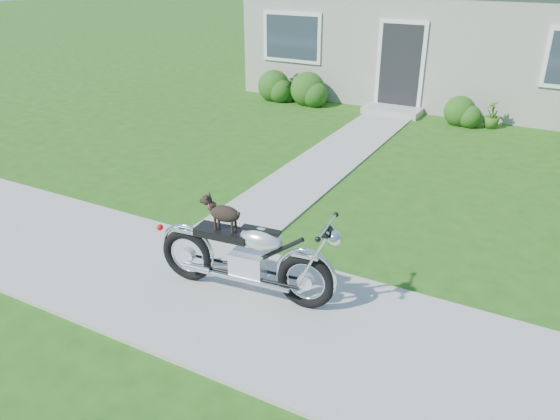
# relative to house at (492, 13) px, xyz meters

# --- Properties ---
(ground) EXTENTS (80.00, 80.00, 0.00)m
(ground) POSITION_rel_house_xyz_m (0.00, -11.99, -2.16)
(ground) COLOR #235114
(ground) RESTS_ON ground
(sidewalk) EXTENTS (24.00, 2.20, 0.04)m
(sidewalk) POSITION_rel_house_xyz_m (0.00, -11.99, -2.14)
(sidewalk) COLOR #9E9B93
(sidewalk) RESTS_ON ground
(walkway) EXTENTS (1.20, 8.00, 0.03)m
(walkway) POSITION_rel_house_xyz_m (-1.50, -6.99, -2.14)
(walkway) COLOR #9E9B93
(walkway) RESTS_ON ground
(house) EXTENTS (12.60, 7.03, 4.50)m
(house) POSITION_rel_house_xyz_m (0.00, 0.00, 0.00)
(house) COLOR #A6A195
(house) RESTS_ON ground
(shrub_row) EXTENTS (10.43, 1.14, 1.14)m
(shrub_row) POSITION_rel_house_xyz_m (1.07, -3.49, -1.73)
(shrub_row) COLOR #245015
(shrub_row) RESTS_ON ground
(potted_plant_left) EXTENTS (0.75, 0.80, 0.71)m
(potted_plant_left) POSITION_rel_house_xyz_m (-4.37, -3.44, -1.80)
(potted_plant_left) COLOR #255015
(potted_plant_left) RESTS_ON ground
(potted_plant_right) EXTENTS (0.41, 0.41, 0.64)m
(potted_plant_right) POSITION_rel_house_xyz_m (0.86, -3.44, -1.84)
(potted_plant_right) COLOR #39691D
(potted_plant_right) RESTS_ON ground
(motorcycle_with_dog) EXTENTS (2.22, 0.61, 1.17)m
(motorcycle_with_dog) POSITION_rel_house_xyz_m (-0.47, -11.85, -1.61)
(motorcycle_with_dog) COLOR black
(motorcycle_with_dog) RESTS_ON sidewalk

